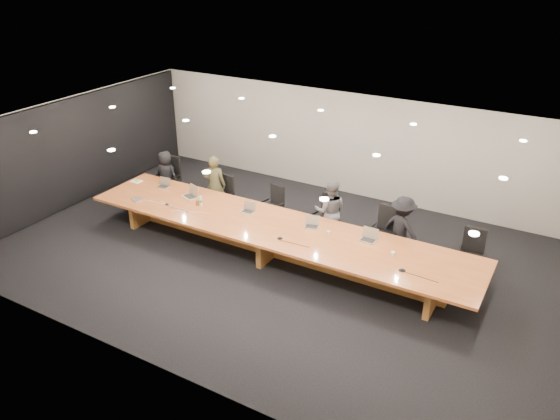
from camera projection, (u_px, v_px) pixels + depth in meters
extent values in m
plane|color=black|center=(273.00, 255.00, 12.12)|extent=(12.00, 12.00, 0.00)
cube|color=beige|center=(348.00, 144.00, 14.63)|extent=(12.00, 0.02, 2.80)
cube|color=black|center=(76.00, 152.00, 14.18)|extent=(0.08, 7.84, 2.74)
cube|color=#994B21|center=(273.00, 227.00, 11.81)|extent=(9.00, 1.80, 0.06)
cube|color=brown|center=(273.00, 242.00, 11.97)|extent=(7.65, 0.15, 0.69)
cube|color=brown|center=(149.00, 207.00, 13.58)|extent=(0.12, 1.26, 0.69)
cube|color=brown|center=(273.00, 242.00, 11.97)|extent=(0.12, 1.26, 0.69)
cube|color=brown|center=(436.00, 288.00, 10.36)|extent=(0.12, 1.26, 0.69)
imported|color=black|center=(166.00, 175.00, 14.62)|extent=(0.68, 0.48, 1.33)
imported|color=#3E3C22|center=(215.00, 185.00, 13.74)|extent=(0.66, 0.55, 1.54)
imported|color=#525154|center=(330.00, 211.00, 12.43)|extent=(0.89, 0.80, 1.50)
imported|color=black|center=(402.00, 229.00, 11.68)|extent=(1.09, 0.84, 1.48)
cylinder|color=silver|center=(201.00, 201.00, 12.66)|extent=(0.08, 0.08, 0.23)
cylinder|color=brown|center=(198.00, 203.00, 12.71)|extent=(0.09, 0.09, 0.11)
cone|color=beige|center=(328.00, 233.00, 11.40)|extent=(0.08, 0.08, 0.09)
cone|color=white|center=(393.00, 254.00, 10.61)|extent=(0.11, 0.11, 0.10)
cube|color=white|center=(137.00, 181.00, 13.99)|extent=(0.26, 0.21, 0.02)
cube|color=#68BC32|center=(137.00, 180.00, 13.99)|extent=(0.15, 0.09, 0.02)
cube|color=#BCBCC1|center=(137.00, 200.00, 12.97)|extent=(0.26, 0.21, 0.03)
cone|color=black|center=(167.00, 204.00, 12.75)|extent=(0.14, 0.14, 0.03)
cone|color=black|center=(280.00, 238.00, 11.28)|extent=(0.16, 0.16, 0.03)
cone|color=black|center=(402.00, 270.00, 10.16)|extent=(0.17, 0.17, 0.03)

